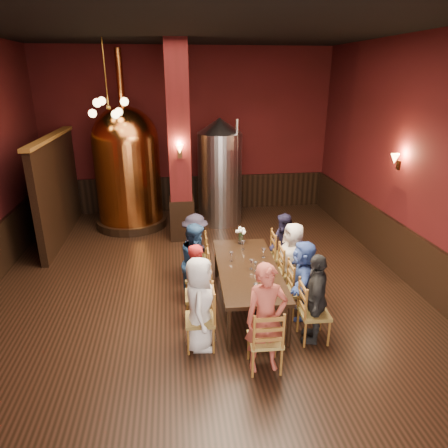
{
  "coord_description": "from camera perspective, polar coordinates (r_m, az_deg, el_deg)",
  "views": [
    {
      "loc": [
        -0.46,
        -6.37,
        3.79
      ],
      "look_at": [
        0.39,
        0.2,
        1.29
      ],
      "focal_mm": 32.0,
      "sensor_mm": 36.0,
      "label": 1
    }
  ],
  "objects": [
    {
      "name": "person_1",
      "position": [
        6.41,
        -3.73,
        -8.46
      ],
      "size": [
        0.42,
        0.55,
        1.35
      ],
      "primitive_type": "imported",
      "rotation": [
        0.0,
        0.0,
        1.79
      ],
      "color": "maroon",
      "rests_on": "ground"
    },
    {
      "name": "partition",
      "position": [
        10.28,
        -22.64,
        4.48
      ],
      "size": [
        0.22,
        3.5,
        2.4
      ],
      "primitive_type": "cube",
      "color": "black",
      "rests_on": "ground"
    },
    {
      "name": "chair_4",
      "position": [
        6.22,
        12.77,
        -12.25
      ],
      "size": [
        0.47,
        0.47,
        0.92
      ],
      "primitive_type": null,
      "rotation": [
        0.0,
        0.0,
        1.54
      ],
      "color": "brown",
      "rests_on": "ground"
    },
    {
      "name": "chair_1",
      "position": [
        6.51,
        -3.69,
        -10.11
      ],
      "size": [
        0.47,
        0.47,
        0.92
      ],
      "primitive_type": null,
      "rotation": [
        0.0,
        0.0,
        -1.6
      ],
      "color": "brown",
      "rests_on": "ground"
    },
    {
      "name": "wine_glass_4",
      "position": [
        7.07,
        5.66,
        -4.12
      ],
      "size": [
        0.07,
        0.07,
        0.17
      ],
      "primitive_type": null,
      "color": "white",
      "rests_on": "dining_table"
    },
    {
      "name": "rose_vase",
      "position": [
        7.54,
        2.46,
        -1.29
      ],
      "size": [
        0.2,
        0.2,
        0.33
      ],
      "color": "white",
      "rests_on": "dining_table"
    },
    {
      "name": "wine_glass_5",
      "position": [
        6.58,
        4.51,
        -6.08
      ],
      "size": [
        0.07,
        0.07,
        0.17
      ],
      "primitive_type": null,
      "color": "white",
      "rests_on": "dining_table"
    },
    {
      "name": "person_4",
      "position": [
        6.09,
        12.96,
        -10.3
      ],
      "size": [
        0.63,
        0.9,
        1.41
      ],
      "primitive_type": "imported",
      "rotation": [
        0.0,
        0.0,
        4.34
      ],
      "color": "black",
      "rests_on": "ground"
    },
    {
      "name": "chair_8",
      "position": [
        5.59,
        5.9,
        -16.03
      ],
      "size": [
        0.47,
        0.47,
        0.92
      ],
      "primitive_type": null,
      "rotation": [
        0.0,
        0.0,
        3.11
      ],
      "color": "brown",
      "rests_on": "ground"
    },
    {
      "name": "wine_glass_1",
      "position": [
        5.94,
        4.54,
        -9.22
      ],
      "size": [
        0.07,
        0.07,
        0.17
      ],
      "primitive_type": null,
      "color": "white",
      "rests_on": "dining_table"
    },
    {
      "name": "chair_0",
      "position": [
        5.95,
        -3.45,
        -13.4
      ],
      "size": [
        0.47,
        0.47,
        0.92
      ],
      "primitive_type": null,
      "rotation": [
        0.0,
        0.0,
        -1.6
      ],
      "color": "brown",
      "rests_on": "ground"
    },
    {
      "name": "wine_glass_3",
      "position": [
        6.9,
        1.04,
        -4.67
      ],
      "size": [
        0.07,
        0.07,
        0.17
      ],
      "primitive_type": null,
      "color": "white",
      "rests_on": "dining_table"
    },
    {
      "name": "person_5",
      "position": [
        6.67,
        11.17,
        -7.7
      ],
      "size": [
        0.74,
        1.29,
        1.33
      ],
      "primitive_type": "imported",
      "rotation": [
        0.0,
        0.0,
        4.41
      ],
      "color": "#3754A7",
      "rests_on": "ground"
    },
    {
      "name": "chair_7",
      "position": [
        7.9,
        8.4,
        -4.48
      ],
      "size": [
        0.47,
        0.47,
        0.92
      ],
      "primitive_type": null,
      "rotation": [
        0.0,
        0.0,
        1.54
      ],
      "color": "brown",
      "rests_on": "ground"
    },
    {
      "name": "person_6",
      "position": [
        7.22,
        9.73,
        -5.07
      ],
      "size": [
        0.54,
        0.73,
        1.38
      ],
      "primitive_type": "imported",
      "rotation": [
        0.0,
        0.0,
        4.86
      ],
      "color": "silver",
      "rests_on": "ground"
    },
    {
      "name": "chair_3",
      "position": [
        7.69,
        -4.06,
        -5.04
      ],
      "size": [
        0.47,
        0.47,
        0.92
      ],
      "primitive_type": null,
      "rotation": [
        0.0,
        0.0,
        -1.6
      ],
      "color": "brown",
      "rests_on": "ground"
    },
    {
      "name": "chair_5",
      "position": [
        6.76,
        11.05,
        -9.23
      ],
      "size": [
        0.47,
        0.47,
        0.92
      ],
      "primitive_type": null,
      "rotation": [
        0.0,
        0.0,
        1.54
      ],
      "color": "brown",
      "rests_on": "ground"
    },
    {
      "name": "copper_kettle",
      "position": [
        10.52,
        -13.62,
        8.01
      ],
      "size": [
        2.1,
        2.1,
        4.35
      ],
      "rotation": [
        0.0,
        0.0,
        0.35
      ],
      "color": "black",
      "rests_on": "ground"
    },
    {
      "name": "column",
      "position": [
        9.3,
        -6.41,
        11.02
      ],
      "size": [
        0.58,
        0.58,
        4.5
      ],
      "primitive_type": "cube",
      "color": "#450E10",
      "rests_on": "ground"
    },
    {
      "name": "person_8",
      "position": [
        5.4,
        6.02,
        -13.31
      ],
      "size": [
        0.59,
        0.41,
        1.56
      ],
      "primitive_type": "imported",
      "rotation": [
        0.0,
        0.0,
        6.34
      ],
      "color": "#AB4739",
      "rests_on": "ground"
    },
    {
      "name": "room",
      "position": [
        6.57,
        -3.17,
        7.1
      ],
      "size": [
        10.0,
        10.02,
        4.5
      ],
      "color": "black",
      "rests_on": "ground"
    },
    {
      "name": "chair_2",
      "position": [
        7.09,
        -3.89,
        -7.39
      ],
      "size": [
        0.47,
        0.47,
        0.92
      ],
      "primitive_type": null,
      "rotation": [
        0.0,
        0.0,
        -1.6
      ],
      "color": "brown",
      "rests_on": "ground"
    },
    {
      "name": "sconce_column",
      "position": [
        9.01,
        -6.35,
        10.4
      ],
      "size": [
        0.2,
        0.2,
        0.36
      ],
      "primitive_type": null,
      "rotation": [
        0.0,
        0.0,
        3.14
      ],
      "color": "black",
      "rests_on": "column"
    },
    {
      "name": "person_2",
      "position": [
        6.97,
        -3.94,
        -5.51
      ],
      "size": [
        0.5,
        0.76,
        1.44
      ],
      "primitive_type": "imported",
      "rotation": [
        0.0,
        0.0,
        1.33
      ],
      "color": "navy",
      "rests_on": "ground"
    },
    {
      "name": "sconce_wall",
      "position": [
        8.54,
        23.74,
        8.23
      ],
      "size": [
        0.2,
        0.2,
        0.36
      ],
      "primitive_type": null,
      "rotation": [
        0.0,
        0.0,
        1.57
      ],
      "color": "black",
      "rests_on": "room"
    },
    {
      "name": "wine_glass_0",
      "position": [
        7.34,
        2.77,
        -3.07
      ],
      "size": [
        0.07,
        0.07,
        0.17
      ],
      "primitive_type": null,
      "color": "white",
      "rests_on": "dining_table"
    },
    {
      "name": "steel_vessel",
      "position": [
        10.51,
        -0.59,
        7.45
      ],
      "size": [
        1.31,
        1.31,
        2.77
      ],
      "rotation": [
        0.0,
        0.0,
        -0.15
      ],
      "color": "#B2B2B7",
      "rests_on": "ground"
    },
    {
      "name": "wainscot_back",
      "position": [
        11.81,
        -4.88,
        4.42
      ],
      "size": [
        7.9,
        0.08,
        1.0
      ],
      "primitive_type": "cube",
      "color": "black",
      "rests_on": "ground"
    },
    {
      "name": "dining_table",
      "position": [
        6.76,
        3.43,
        -6.67
      ],
      "size": [
        1.08,
        2.43,
        0.75
      ],
      "rotation": [
        0.0,
        0.0,
        -0.03
      ],
      "color": "black",
      "rests_on": "ground"
    },
    {
      "name": "wainscot_right",
      "position": [
        8.42,
        25.12,
        -4.39
      ],
      "size": [
        0.08,
        9.9,
        1.0
      ],
      "primitive_type": "cube",
      "color": "black",
      "rests_on": "ground"
    },
    {
      "name": "chair_6",
      "position": [
        7.32,
        9.62,
        -6.69
      ],
      "size": [
        0.47,
        0.47,
        0.92
      ],
      "primitive_type": null,
      "rotation": [
        0.0,
        0.0,
        1.54
      ],
      "color": "brown",
      "rests_on": "ground"
    },
    {
      "name": "pendant_cluster",
      "position": [
        9.39,
        -16.19,
        15.69
      ],
      "size": [
        0.9,
        0.9,
        1.7
      ],
      "primitive_type": null,
      "color": "#A57226",
      "rests_on": "room"
    },
    {
      "name": "person_0",
      "position": [
        5.81,
        -3.5,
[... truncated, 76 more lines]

